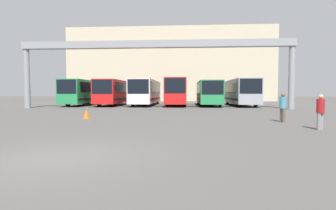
{
  "coord_description": "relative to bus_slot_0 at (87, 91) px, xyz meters",
  "views": [
    {
      "loc": [
        3.17,
        -6.44,
        1.66
      ],
      "look_at": [
        1.24,
        21.46,
        0.3
      ],
      "focal_mm": 28.0,
      "sensor_mm": 36.0,
      "label": 1
    }
  ],
  "objects": [
    {
      "name": "overhead_gantry",
      "position": [
        9.94,
        -7.42,
        3.89
      ],
      "size": [
        27.45,
        0.8,
        6.82
      ],
      "color": "gray",
      "rests_on": "ground"
    },
    {
      "name": "bus_slot_0",
      "position": [
        0.0,
        0.0,
        0.0
      ],
      "size": [
        2.45,
        11.71,
        3.16
      ],
      "color": "#268C4C",
      "rests_on": "ground"
    },
    {
      "name": "building_backdrop",
      "position": [
        9.94,
        21.76,
        5.25
      ],
      "size": [
        40.07,
        12.0,
        14.15
      ],
      "color": "beige",
      "rests_on": "ground"
    },
    {
      "name": "ground_plane",
      "position": [
        9.94,
        -27.3,
        -1.82
      ],
      "size": [
        200.0,
        200.0,
        0.0
      ],
      "primitive_type": "plane",
      "color": "#514F4C"
    },
    {
      "name": "bus_slot_3",
      "position": [
        11.93,
        0.15,
        0.08
      ],
      "size": [
        2.48,
        12.01,
        3.29
      ],
      "color": "red",
      "rests_on": "ground"
    },
    {
      "name": "traffic_cone",
      "position": [
        6.83,
        -17.71,
        -1.52
      ],
      "size": [
        0.41,
        0.41,
        0.6
      ],
      "color": "orange",
      "rests_on": "ground"
    },
    {
      "name": "bus_slot_2",
      "position": [
        7.95,
        -0.09,
        0.01
      ],
      "size": [
        2.56,
        11.52,
        3.18
      ],
      "color": "silver",
      "rests_on": "ground"
    },
    {
      "name": "pedestrian_near_left",
      "position": [
        19.01,
        -21.83,
        -0.99
      ],
      "size": [
        0.33,
        0.33,
        1.57
      ],
      "rotation": [
        0.0,
        0.0,
        0.46
      ],
      "color": "gray",
      "rests_on": "ground"
    },
    {
      "name": "bus_slot_4",
      "position": [
        15.9,
        -0.52,
        -0.09
      ],
      "size": [
        2.53,
        10.66,
        3.0
      ],
      "color": "#268C4C",
      "rests_on": "ground"
    },
    {
      "name": "bus_slot_1",
      "position": [
        3.98,
        -0.79,
        -0.01
      ],
      "size": [
        2.48,
        10.14,
        3.14
      ],
      "color": "red",
      "rests_on": "ground"
    },
    {
      "name": "bus_slot_5",
      "position": [
        19.88,
        -0.55,
        0.02
      ],
      "size": [
        2.57,
        10.62,
        3.2
      ],
      "color": "#999EA5",
      "rests_on": "ground"
    },
    {
      "name": "pedestrian_mid_left",
      "position": [
        18.46,
        -18.87,
        -0.97
      ],
      "size": [
        0.34,
        0.34,
        1.61
      ],
      "rotation": [
        0.0,
        0.0,
        5.12
      ],
      "color": "brown",
      "rests_on": "ground"
    }
  ]
}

